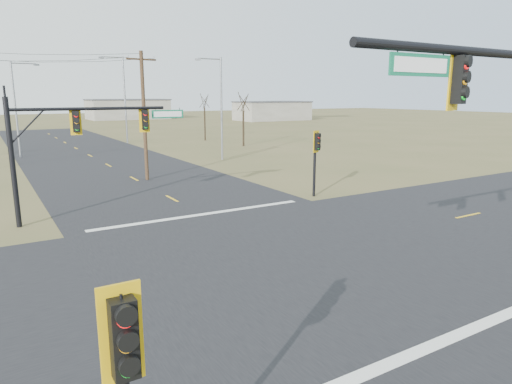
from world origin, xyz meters
TOP-DOWN VIEW (x-y plane):
  - ground at (0.00, 0.00)m, footprint 320.00×320.00m
  - road_ew at (0.00, 0.00)m, footprint 160.00×14.00m
  - road_ns at (0.00, 0.00)m, footprint 14.00×160.00m
  - stop_bar_near at (0.00, -7.50)m, footprint 12.00×0.40m
  - stop_bar_far at (0.00, 7.50)m, footprint 12.00×0.40m
  - mast_arm_far at (-5.34, 10.05)m, footprint 8.82×0.52m
  - pedestal_signal_ne at (7.99, 7.92)m, footprint 0.65×0.56m
  - pedestal_signal_sw at (-8.49, -8.91)m, footprint 0.56×0.48m
  - utility_pole_near at (0.75, 19.10)m, footprint 2.29×0.48m
  - streetlight_a at (10.48, 26.16)m, footprint 2.76×0.43m
  - streetlight_b at (6.84, 46.96)m, footprint 3.13×0.33m
  - streetlight_c at (-6.17, 38.33)m, footprint 2.69×0.40m
  - bare_tree_c at (18.60, 35.77)m, footprint 3.07×3.07m
  - bare_tree_d at (17.65, 45.14)m, footprint 2.66×2.66m
  - warehouse_mid at (25.00, 110.00)m, footprint 20.00×12.00m
  - warehouse_right at (55.00, 85.00)m, footprint 18.00×10.00m

SIDE VIEW (x-z plane):
  - ground at x=0.00m, z-range 0.00..0.00m
  - road_ew at x=0.00m, z-range 0.00..0.02m
  - road_ns at x=0.00m, z-range 0.00..0.02m
  - stop_bar_near at x=0.00m, z-range 0.03..0.03m
  - stop_bar_far at x=0.00m, z-range 0.03..0.03m
  - warehouse_right at x=55.00m, z-range 0.00..4.50m
  - warehouse_mid at x=25.00m, z-range 0.00..5.00m
  - pedestal_signal_sw at x=-8.49m, z-range 0.96..5.00m
  - pedestal_signal_ne at x=7.99m, z-range 0.99..5.16m
  - mast_arm_far at x=-5.34m, z-range 1.41..7.62m
  - utility_pole_near at x=0.75m, z-range 0.19..9.58m
  - streetlight_c at x=-6.17m, z-range 0.59..10.19m
  - streetlight_a at x=10.48m, z-range 0.60..10.44m
  - bare_tree_c at x=18.60m, z-range 2.00..9.05m
  - bare_tree_d at x=17.65m, z-range 2.10..8.99m
  - streetlight_b at x=6.84m, z-range 0.69..11.93m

